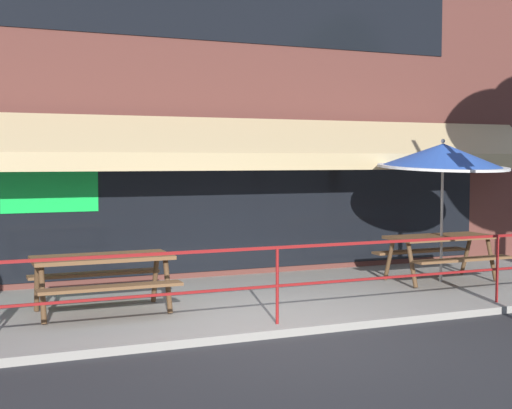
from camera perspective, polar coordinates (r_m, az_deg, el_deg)
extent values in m
plane|color=#2D2D30|center=(8.70, 2.55, -10.57)|extent=(120.00, 120.00, 0.00)
cube|color=#9E998E|center=(10.48, -2.23, -7.84)|extent=(15.00, 4.00, 0.10)
cube|color=brown|center=(12.47, -5.99, 9.31)|extent=(15.00, 0.50, 6.75)
cube|color=black|center=(12.18, -5.57, -0.09)|extent=(12.00, 0.02, 2.30)
cube|color=#19D84C|center=(11.67, -16.15, 1.10)|extent=(1.50, 0.02, 0.70)
cube|color=tan|center=(11.65, -4.80, 5.41)|extent=(13.80, 0.92, 0.70)
cube|color=tan|center=(11.16, -3.97, 3.44)|extent=(13.80, 0.08, 0.28)
cylinder|color=maroon|center=(8.84, 1.71, -6.52)|extent=(0.04, 0.04, 0.95)
cylinder|color=maroon|center=(10.74, 18.74, -4.92)|extent=(0.04, 0.04, 0.95)
cube|color=maroon|center=(8.77, 1.72, -3.46)|extent=(13.80, 0.04, 0.04)
cube|color=maroon|center=(8.84, 1.71, -6.52)|extent=(13.80, 0.03, 0.03)
cube|color=brown|center=(9.63, -12.21, -4.18)|extent=(1.80, 0.80, 0.05)
cube|color=brown|center=(9.11, -11.49, -6.52)|extent=(1.80, 0.26, 0.04)
cube|color=brown|center=(10.23, -12.80, -5.42)|extent=(1.80, 0.26, 0.04)
cylinder|color=brown|center=(9.56, -7.07, -6.42)|extent=(0.07, 0.30, 0.73)
cylinder|color=brown|center=(10.17, -8.07, -5.83)|extent=(0.07, 0.30, 0.73)
cylinder|color=brown|center=(9.26, -16.71, -6.88)|extent=(0.07, 0.30, 0.73)
cylinder|color=brown|center=(9.88, -17.12, -6.23)|extent=(0.07, 0.30, 0.73)
cube|color=brown|center=(12.29, 14.57, -2.54)|extent=(1.80, 0.80, 0.05)
cube|color=brown|center=(11.87, 16.26, -4.24)|extent=(1.80, 0.26, 0.04)
cube|color=brown|center=(12.78, 12.96, -3.64)|extent=(1.80, 0.26, 0.04)
cylinder|color=brown|center=(12.59, 18.32, -4.16)|extent=(0.07, 0.30, 0.73)
cylinder|color=brown|center=(13.07, 16.47, -3.85)|extent=(0.07, 0.30, 0.73)
cylinder|color=brown|center=(11.60, 12.36, -4.71)|extent=(0.07, 0.30, 0.73)
cylinder|color=brown|center=(12.12, 10.61, -4.33)|extent=(0.07, 0.30, 0.73)
cylinder|color=#B7B2A8|center=(12.24, 14.65, -0.64)|extent=(0.04, 0.04, 2.30)
cone|color=#2D56B7|center=(12.20, 14.72, 3.81)|extent=(2.10, 2.12, 0.51)
cylinder|color=white|center=(12.20, 14.70, 2.92)|extent=(2.14, 2.14, 0.15)
sphere|color=#B7B2A8|center=(12.21, 14.73, 4.94)|extent=(0.07, 0.07, 0.07)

